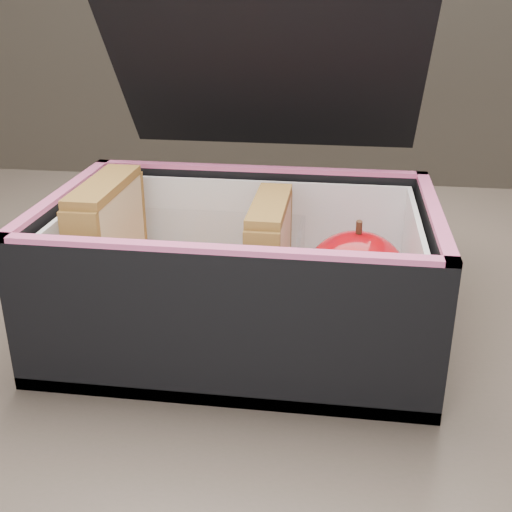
{
  "coord_description": "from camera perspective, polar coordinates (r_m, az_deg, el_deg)",
  "views": [
    {
      "loc": [
        0.01,
        -0.48,
        1.01
      ],
      "look_at": [
        -0.05,
        -0.03,
        0.81
      ],
      "focal_mm": 45.0,
      "sensor_mm": 36.0,
      "label": 1
    }
  ],
  "objects": [
    {
      "name": "carrot_sticks",
      "position": [
        0.5,
        -5.7,
        -3.72
      ],
      "size": [
        0.06,
        0.13,
        0.03
      ],
      "color": "#FC630C",
      "rests_on": "plastic_tub"
    },
    {
      "name": "plastic_tub",
      "position": [
        0.5,
        -5.95,
        -2.01
      ],
      "size": [
        0.17,
        0.12,
        0.07
      ],
      "primitive_type": null,
      "color": "white",
      "rests_on": "lunch_bag"
    },
    {
      "name": "red_apple",
      "position": [
        0.48,
        8.84,
        -1.96
      ],
      "size": [
        0.08,
        0.08,
        0.08
      ],
      "rotation": [
        0.0,
        0.0,
        -0.09
      ],
      "color": "maroon",
      "rests_on": "paper_napkin"
    },
    {
      "name": "kitchen_table",
      "position": [
        0.59,
        5.21,
        -13.17
      ],
      "size": [
        1.2,
        0.8,
        0.75
      ],
      "color": "brown",
      "rests_on": "ground"
    },
    {
      "name": "paper_napkin",
      "position": [
        0.5,
        8.64,
        -6.06
      ],
      "size": [
        0.1,
        0.1,
        0.01
      ],
      "primitive_type": "cube",
      "rotation": [
        0.0,
        0.0,
        -0.26
      ],
      "color": "white",
      "rests_on": "lunch_bag"
    },
    {
      "name": "lunch_bag",
      "position": [
        0.49,
        -1.23,
        -0.44
      ],
      "size": [
        0.29,
        0.31,
        0.26
      ],
      "color": "black",
      "rests_on": "kitchen_table"
    },
    {
      "name": "sandwich_right",
      "position": [
        0.48,
        1.19,
        -0.63
      ],
      "size": [
        0.02,
        0.09,
        0.1
      ],
      "color": "tan",
      "rests_on": "plastic_tub"
    },
    {
      "name": "sandwich_left",
      "position": [
        0.51,
        -12.89,
        0.64
      ],
      "size": [
        0.03,
        0.1,
        0.11
      ],
      "color": "tan",
      "rests_on": "plastic_tub"
    }
  ]
}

